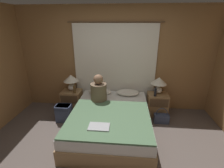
{
  "coord_description": "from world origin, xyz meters",
  "views": [
    {
      "loc": [
        0.28,
        -2.01,
        2.11
      ],
      "look_at": [
        0.0,
        1.1,
        0.93
      ],
      "focal_mm": 26.0,
      "sensor_mm": 36.0,
      "label": 1
    }
  ],
  "objects_px": {
    "lamp_left": "(71,80)",
    "person_left_in_bed": "(99,90)",
    "handbag_on_floor": "(161,118)",
    "nightstand_right": "(157,104)",
    "pillow_right": "(128,92)",
    "lamp_right": "(159,83)",
    "bed": "(111,121)",
    "pillow_left": "(100,91)",
    "beer_bottle_on_left_stand": "(74,89)",
    "nightstand_left": "(72,101)",
    "beer_bottle_on_right_stand": "(155,92)",
    "backpack_on_floor": "(64,112)",
    "laptop_on_bed": "(99,127)"
  },
  "relations": [
    {
      "from": "lamp_left",
      "to": "pillow_right",
      "type": "relative_size",
      "value": 0.71
    },
    {
      "from": "pillow_left",
      "to": "nightstand_left",
      "type": "bearing_deg",
      "value": -177.1
    },
    {
      "from": "lamp_left",
      "to": "beer_bottle_on_left_stand",
      "type": "bearing_deg",
      "value": -54.86
    },
    {
      "from": "bed",
      "to": "handbag_on_floor",
      "type": "xyz_separation_m",
      "value": [
        1.1,
        0.39,
        -0.12
      ]
    },
    {
      "from": "pillow_left",
      "to": "laptop_on_bed",
      "type": "distance_m",
      "value": 1.4
    },
    {
      "from": "nightstand_right",
      "to": "pillow_right",
      "type": "xyz_separation_m",
      "value": [
        -0.71,
        0.04,
        0.27
      ]
    },
    {
      "from": "bed",
      "to": "pillow_right",
      "type": "bearing_deg",
      "value": 66.46
    },
    {
      "from": "person_left_in_bed",
      "to": "handbag_on_floor",
      "type": "height_order",
      "value": "person_left_in_bed"
    },
    {
      "from": "pillow_right",
      "to": "beer_bottle_on_left_stand",
      "type": "height_order",
      "value": "beer_bottle_on_left_stand"
    },
    {
      "from": "backpack_on_floor",
      "to": "handbag_on_floor",
      "type": "height_order",
      "value": "backpack_on_floor"
    },
    {
      "from": "bed",
      "to": "lamp_right",
      "type": "bearing_deg",
      "value": 37.75
    },
    {
      "from": "nightstand_left",
      "to": "pillow_left",
      "type": "xyz_separation_m",
      "value": [
        0.71,
        0.04,
        0.27
      ]
    },
    {
      "from": "beer_bottle_on_right_stand",
      "to": "handbag_on_floor",
      "type": "relative_size",
      "value": 0.63
    },
    {
      "from": "bed",
      "to": "laptop_on_bed",
      "type": "distance_m",
      "value": 0.68
    },
    {
      "from": "nightstand_right",
      "to": "pillow_right",
      "type": "distance_m",
      "value": 0.76
    },
    {
      "from": "nightstand_right",
      "to": "beer_bottle_on_right_stand",
      "type": "distance_m",
      "value": 0.39
    },
    {
      "from": "nightstand_left",
      "to": "handbag_on_floor",
      "type": "bearing_deg",
      "value": -9.27
    },
    {
      "from": "person_left_in_bed",
      "to": "nightstand_right",
      "type": "bearing_deg",
      "value": 13.96
    },
    {
      "from": "lamp_left",
      "to": "person_left_in_bed",
      "type": "relative_size",
      "value": 0.65
    },
    {
      "from": "lamp_right",
      "to": "beer_bottle_on_left_stand",
      "type": "bearing_deg",
      "value": -174.78
    },
    {
      "from": "backpack_on_floor",
      "to": "beer_bottle_on_right_stand",
      "type": "bearing_deg",
      "value": 10.13
    },
    {
      "from": "beer_bottle_on_left_stand",
      "to": "backpack_on_floor",
      "type": "bearing_deg",
      "value": -114.33
    },
    {
      "from": "lamp_right",
      "to": "person_left_in_bed",
      "type": "relative_size",
      "value": 0.65
    },
    {
      "from": "lamp_right",
      "to": "bed",
      "type": "bearing_deg",
      "value": -142.25
    },
    {
      "from": "pillow_right",
      "to": "handbag_on_floor",
      "type": "height_order",
      "value": "pillow_right"
    },
    {
      "from": "nightstand_left",
      "to": "beer_bottle_on_left_stand",
      "type": "height_order",
      "value": "beer_bottle_on_left_stand"
    },
    {
      "from": "pillow_left",
      "to": "handbag_on_floor",
      "type": "distance_m",
      "value": 1.55
    },
    {
      "from": "lamp_left",
      "to": "lamp_right",
      "type": "xyz_separation_m",
      "value": [
        2.1,
        0.0,
        0.0
      ]
    },
    {
      "from": "nightstand_right",
      "to": "laptop_on_bed",
      "type": "xyz_separation_m",
      "value": [
        -1.18,
        -1.35,
        0.25
      ]
    },
    {
      "from": "beer_bottle_on_left_stand",
      "to": "nightstand_right",
      "type": "bearing_deg",
      "value": 3.25
    },
    {
      "from": "bed",
      "to": "lamp_right",
      "type": "distance_m",
      "value": 1.44
    },
    {
      "from": "beer_bottle_on_right_stand",
      "to": "lamp_right",
      "type": "bearing_deg",
      "value": 63.05
    },
    {
      "from": "nightstand_right",
      "to": "pillow_left",
      "type": "bearing_deg",
      "value": 178.52
    },
    {
      "from": "bed",
      "to": "nightstand_right",
      "type": "distance_m",
      "value": 1.29
    },
    {
      "from": "nightstand_left",
      "to": "handbag_on_floor",
      "type": "height_order",
      "value": "nightstand_left"
    },
    {
      "from": "nightstand_right",
      "to": "beer_bottle_on_right_stand",
      "type": "relative_size",
      "value": 2.34
    },
    {
      "from": "nightstand_right",
      "to": "person_left_in_bed",
      "type": "bearing_deg",
      "value": -166.04
    },
    {
      "from": "beer_bottle_on_left_stand",
      "to": "lamp_left",
      "type": "bearing_deg",
      "value": 125.14
    },
    {
      "from": "beer_bottle_on_left_stand",
      "to": "person_left_in_bed",
      "type": "bearing_deg",
      "value": -19.95
    },
    {
      "from": "pillow_right",
      "to": "laptop_on_bed",
      "type": "height_order",
      "value": "pillow_right"
    },
    {
      "from": "handbag_on_floor",
      "to": "nightstand_left",
      "type": "bearing_deg",
      "value": 170.73
    },
    {
      "from": "pillow_right",
      "to": "beer_bottle_on_left_stand",
      "type": "relative_size",
      "value": 2.31
    },
    {
      "from": "lamp_left",
      "to": "pillow_right",
      "type": "distance_m",
      "value": 1.42
    },
    {
      "from": "lamp_left",
      "to": "pillow_right",
      "type": "xyz_separation_m",
      "value": [
        1.39,
        -0.03,
        -0.27
      ]
    },
    {
      "from": "lamp_right",
      "to": "beer_bottle_on_left_stand",
      "type": "xyz_separation_m",
      "value": [
        -1.97,
        -0.18,
        -0.17
      ]
    },
    {
      "from": "lamp_left",
      "to": "nightstand_left",
      "type": "bearing_deg",
      "value": -90.0
    },
    {
      "from": "pillow_left",
      "to": "laptop_on_bed",
      "type": "relative_size",
      "value": 1.6
    },
    {
      "from": "pillow_left",
      "to": "pillow_right",
      "type": "distance_m",
      "value": 0.68
    },
    {
      "from": "bed",
      "to": "lamp_left",
      "type": "relative_size",
      "value": 5.03
    },
    {
      "from": "nightstand_right",
      "to": "bed",
      "type": "bearing_deg",
      "value": -144.65
    }
  ]
}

